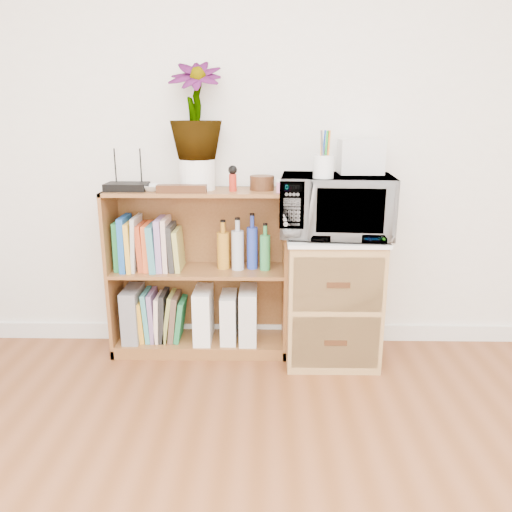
{
  "coord_description": "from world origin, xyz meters",
  "views": [
    {
      "loc": [
        0.02,
        -0.61,
        1.34
      ],
      "look_at": [
        -0.02,
        1.95,
        0.62
      ],
      "focal_mm": 35.0,
      "sensor_mm": 36.0,
      "label": 1
    }
  ],
  "objects": [
    {
      "name": "small_appliance",
      "position": [
        0.53,
        2.11,
        1.13
      ],
      "size": [
        0.23,
        0.19,
        0.18
      ],
      "primitive_type": "cube",
      "color": "silver",
      "rests_on": "microwave"
    },
    {
      "name": "potted_plant",
      "position": [
        -0.34,
        2.12,
        1.37
      ],
      "size": [
        0.28,
        0.28,
        0.5
      ],
      "primitive_type": "imported",
      "color": "#457F33",
      "rests_on": "plant_pot"
    },
    {
      "name": "trinket_box",
      "position": [
        -0.41,
        2.0,
        0.97
      ],
      "size": [
        0.26,
        0.07,
        0.04
      ],
      "primitive_type": "cube",
      "color": "#37190F",
      "rests_on": "bookshelf"
    },
    {
      "name": "router",
      "position": [
        -0.72,
        2.08,
        0.97
      ],
      "size": [
        0.22,
        0.15,
        0.04
      ],
      "primitive_type": "cube",
      "color": "black",
      "rests_on": "bookshelf"
    },
    {
      "name": "plant_pot",
      "position": [
        -0.34,
        2.12,
        1.03
      ],
      "size": [
        0.19,
        0.19,
        0.16
      ],
      "primitive_type": "cylinder",
      "color": "white",
      "rests_on": "bookshelf"
    },
    {
      "name": "wicker_unit",
      "position": [
        0.4,
        2.02,
        0.35
      ],
      "size": [
        0.5,
        0.45,
        0.7
      ],
      "primitive_type": "cube",
      "color": "#9E7542",
      "rests_on": "ground"
    },
    {
      "name": "lower_books",
      "position": [
        -0.58,
        2.1,
        0.21
      ],
      "size": [
        0.27,
        0.19,
        0.29
      ],
      "color": "gold",
      "rests_on": "bookshelf"
    },
    {
      "name": "magazine_holder_right",
      "position": [
        -0.07,
        2.09,
        0.23
      ],
      "size": [
        0.1,
        0.25,
        0.31
      ],
      "primitive_type": "cube",
      "color": "silver",
      "rests_on": "bookshelf"
    },
    {
      "name": "microwave",
      "position": [
        0.4,
        2.02,
        0.88
      ],
      "size": [
        0.61,
        0.44,
        0.32
      ],
      "primitive_type": "imported",
      "rotation": [
        0.0,
        0.0,
        -0.08
      ],
      "color": "silver",
      "rests_on": "wicker_unit"
    },
    {
      "name": "file_box",
      "position": [
        -0.74,
        2.1,
        0.23
      ],
      "size": [
        0.09,
        0.25,
        0.31
      ],
      "primitive_type": "cube",
      "color": "gray",
      "rests_on": "bookshelf"
    },
    {
      "name": "magazine_holder_left",
      "position": [
        -0.33,
        2.09,
        0.23
      ],
      "size": [
        0.1,
        0.25,
        0.31
      ],
      "primitive_type": "cube",
      "color": "white",
      "rests_on": "bookshelf"
    },
    {
      "name": "wooden_bowl",
      "position": [
        0.01,
        2.11,
        0.99
      ],
      "size": [
        0.13,
        0.13,
        0.08
      ],
      "primitive_type": "cylinder",
      "color": "#381F0F",
      "rests_on": "bookshelf"
    },
    {
      "name": "magazine_holder_mid",
      "position": [
        -0.18,
        2.09,
        0.21
      ],
      "size": [
        0.09,
        0.23,
        0.28
      ],
      "primitive_type": "cube",
      "color": "white",
      "rests_on": "bookshelf"
    },
    {
      "name": "paint_jars",
      "position": [
        0.13,
        2.01,
        0.98
      ],
      "size": [
        0.1,
        0.04,
        0.05
      ],
      "primitive_type": "cube",
      "color": "pink",
      "rests_on": "bookshelf"
    },
    {
      "name": "skirting_board",
      "position": [
        0.0,
        2.24,
        0.05
      ],
      "size": [
        4.0,
        0.02,
        0.1
      ],
      "primitive_type": "cube",
      "color": "white",
      "rests_on": "ground"
    },
    {
      "name": "white_bowl",
      "position": [
        -0.59,
        2.07,
        0.97
      ],
      "size": [
        0.13,
        0.13,
        0.03
      ],
      "primitive_type": "imported",
      "color": "white",
      "rests_on": "bookshelf"
    },
    {
      "name": "cookbooks",
      "position": [
        -0.63,
        2.1,
        0.64
      ],
      "size": [
        0.37,
        0.2,
        0.31
      ],
      "color": "#22823F",
      "rests_on": "bookshelf"
    },
    {
      "name": "bookshelf",
      "position": [
        -0.35,
        2.1,
        0.47
      ],
      "size": [
        1.0,
        0.3,
        0.95
      ],
      "primitive_type": "cube",
      "color": "brown",
      "rests_on": "ground"
    },
    {
      "name": "pen_cup",
      "position": [
        0.31,
        1.9,
        1.1
      ],
      "size": [
        0.1,
        0.1,
        0.11
      ],
      "primitive_type": "cylinder",
      "color": "white",
      "rests_on": "microwave"
    },
    {
      "name": "kokeshi_doll",
      "position": [
        -0.15,
        2.06,
        1.0
      ],
      "size": [
        0.04,
        0.04,
        0.09
      ],
      "primitive_type": "cylinder",
      "color": "#B02515",
      "rests_on": "bookshelf"
    },
    {
      "name": "liquor_bottles",
      "position": [
        -0.1,
        2.1,
        0.64
      ],
      "size": [
        0.3,
        0.07,
        0.31
      ],
      "color": "#C18124",
      "rests_on": "bookshelf"
    }
  ]
}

